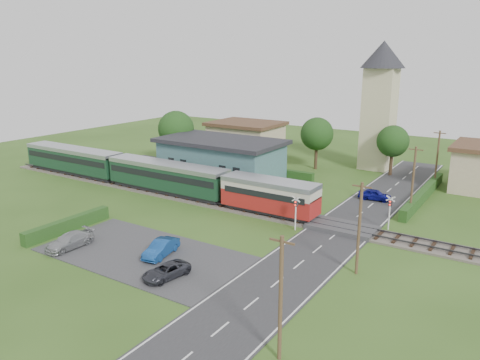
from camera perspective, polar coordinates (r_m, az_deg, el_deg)
The scene contains 31 objects.
ground at distance 47.10m, azimuth -0.06°, elevation -4.45°, with size 120.00×120.00×0.00m, color #2D4C19.
railway_track at distance 48.67m, azimuth 1.22°, elevation -3.67°, with size 76.00×3.20×0.49m.
road at distance 42.83m, azimuth 11.31°, elevation -6.74°, with size 6.00×70.00×0.05m, color #28282B.
car_park at distance 39.27m, azimuth -11.64°, elevation -8.79°, with size 17.00×9.00×0.08m, color #333335.
crossing_deck at distance 44.51m, azimuth 12.29°, elevation -5.68°, with size 6.20×3.40×0.45m, color #333335.
platform at distance 56.66m, azimuth -5.69°, elevation -0.92°, with size 30.00×3.00×0.45m, color gray.
equipment_hut at distance 61.46m, azimuth -11.58°, elevation 1.56°, with size 2.30×2.30×2.55m.
station_building at distance 60.55m, azimuth -2.34°, elevation 2.58°, with size 16.00×9.00×5.30m.
train at distance 56.72m, azimuth -11.29°, elevation 0.92°, with size 43.20×2.90×3.40m.
church_tower at distance 68.25m, azimuth 16.73°, elevation 9.77°, with size 6.00×6.00×17.60m.
house_west at distance 74.69m, azimuth 0.73°, elevation 5.03°, with size 10.80×8.80×5.50m.
hedge_carpark at distance 45.86m, azimuth -20.25°, elevation -5.17°, with size 0.80×9.00×1.20m, color #193814.
hedge_roadside at distance 56.25m, azimuth 21.46°, elevation -1.63°, with size 0.80×18.00×1.20m, color #193814.
hedge_station at distance 64.64m, azimuth -0.02°, elevation 1.53°, with size 22.00×0.80×1.30m, color #193814.
tree_a at distance 68.46m, azimuth -7.79°, elevation 6.18°, with size 5.20×5.20×8.00m.
tree_b at distance 66.57m, azimuth 9.36°, elevation 5.56°, with size 4.60×4.60×7.34m.
tree_c at distance 65.27m, azimuth 18.13°, elevation 4.50°, with size 4.20×4.20×6.78m.
utility_pole_a at distance 24.80m, azimuth 4.98°, elevation -14.06°, with size 1.40×0.22×7.00m.
utility_pole_b at distance 34.95m, azimuth 14.33°, elevation -5.64°, with size 1.40×0.22×7.00m.
utility_pole_c at distance 49.79m, azimuth 20.34°, elevation 0.03°, with size 1.40×0.22×7.00m.
utility_pole_d at distance 61.30m, azimuth 22.90°, elevation 2.45°, with size 1.40×0.22×7.00m.
crossing_signal_near at distance 43.10m, azimuth 6.81°, elevation -3.42°, with size 0.84×0.28×3.28m.
crossing_signal_far at distance 45.06m, azimuth 17.80°, elevation -3.23°, with size 0.84×0.28×3.28m.
streetlamp_west at distance 74.65m, azimuth -5.90°, elevation 5.14°, with size 0.30×0.30×5.15m.
streetlamp_east at distance 66.00m, azimuth 25.18°, elevation 2.50°, with size 0.30×0.30×5.15m.
car_on_road at distance 54.17m, azimuth 16.11°, elevation -1.72°, with size 1.44×3.57×1.22m, color navy.
car_park_blue at distance 38.34m, azimuth -9.59°, elevation -8.18°, with size 1.34×3.85×1.27m, color navy.
car_park_silver at distance 41.79m, azimuth -20.06°, elevation -6.97°, with size 1.72×4.24×1.23m, color #939598.
car_park_dark at distance 34.75m, azimuth -8.99°, elevation -10.90°, with size 1.70×3.69×1.03m, color #2A2B33.
pedestrian_near at distance 52.03m, azimuth 0.38°, elevation -0.97°, with size 0.68×0.44×1.85m, color gray.
pedestrian_far at distance 60.81m, azimuth -11.86°, elevation 0.97°, with size 0.82×0.64×1.68m, color gray.
Camera 1 is at (24.19, -37.27, 15.62)m, focal length 35.00 mm.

